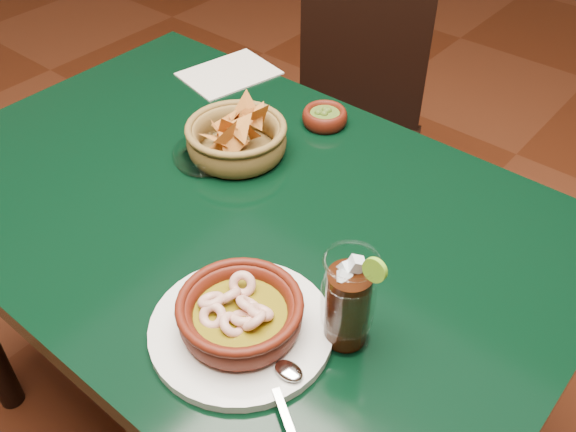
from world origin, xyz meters
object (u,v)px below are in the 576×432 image
Objects in this scene: dining_chair at (352,131)px; cola_drink at (348,302)px; dining_table at (238,243)px; chip_basket at (236,138)px; shrimp_plate at (241,318)px.

cola_drink is at bearing -56.12° from dining_chair.
dining_table is 0.39m from cola_drink.
chip_basket reaches higher than dining_table.
dining_chair reaches higher than dining_table.
shrimp_plate is at bearing -44.57° from dining_table.
dining_chair is at bearing 101.74° from chip_basket.
chip_basket reaches higher than shrimp_plate.
dining_table is 1.46× the size of dining_chair.
cola_drink reaches higher than chip_basket.
dining_chair is at bearing 115.39° from shrimp_plate.
shrimp_plate is 0.15m from cola_drink.
chip_basket is 1.28× the size of cola_drink.
chip_basket is (-0.10, 0.11, 0.13)m from dining_table.
shrimp_plate is at bearing -143.50° from cola_drink.
dining_chair is 1.05m from shrimp_plate.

